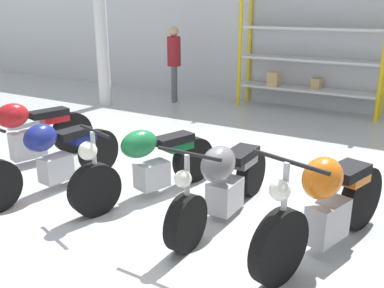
% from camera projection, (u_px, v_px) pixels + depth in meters
% --- Properties ---
extents(ground_plane, '(30.00, 30.00, 0.00)m').
position_uv_depth(ground_plane, '(174.00, 211.00, 4.89)').
color(ground_plane, '#B2B7B7').
extents(back_wall, '(30.00, 0.08, 3.60)m').
position_uv_depth(back_wall, '(324.00, 27.00, 9.25)').
color(back_wall, silver).
rests_on(back_wall, ground_plane).
extents(shelving_rack, '(3.11, 0.63, 2.86)m').
position_uv_depth(shelving_rack, '(309.00, 43.00, 9.14)').
color(shelving_rack, yellow).
rests_on(shelving_rack, ground_plane).
extents(support_pillar, '(0.28, 0.28, 3.60)m').
position_uv_depth(support_pillar, '(101.00, 26.00, 9.55)').
color(support_pillar, silver).
rests_on(support_pillar, ground_plane).
extents(motorcycle_red, '(0.90, 2.14, 1.05)m').
position_uv_depth(motorcycle_red, '(22.00, 133.00, 6.20)').
color(motorcycle_red, black).
rests_on(motorcycle_red, ground_plane).
extents(motorcycle_blue, '(0.58, 2.14, 1.01)m').
position_uv_depth(motorcycle_blue, '(50.00, 157.00, 5.32)').
color(motorcycle_blue, black).
rests_on(motorcycle_blue, ground_plane).
extents(motorcycle_green, '(0.88, 2.01, 0.98)m').
position_uv_depth(motorcycle_green, '(147.00, 163.00, 5.15)').
color(motorcycle_green, black).
rests_on(motorcycle_green, ground_plane).
extents(motorcycle_grey, '(0.67, 2.07, 0.98)m').
position_uv_depth(motorcycle_grey, '(223.00, 182.00, 4.62)').
color(motorcycle_grey, black).
rests_on(motorcycle_grey, ground_plane).
extents(motorcycle_orange, '(0.89, 2.04, 1.10)m').
position_uv_depth(motorcycle_orange, '(326.00, 206.00, 3.95)').
color(motorcycle_orange, black).
rests_on(motorcycle_orange, ground_plane).
extents(person_browsing, '(0.43, 0.43, 1.78)m').
position_uv_depth(person_browsing, '(174.00, 58.00, 10.18)').
color(person_browsing, '#595960').
rests_on(person_browsing, ground_plane).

